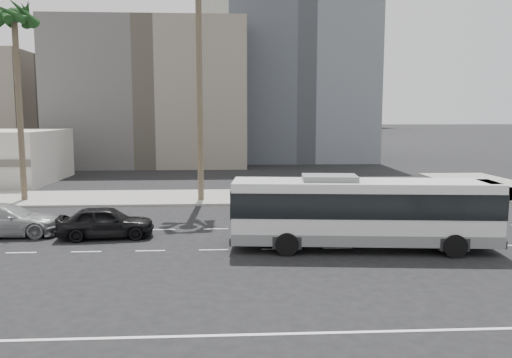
{
  "coord_description": "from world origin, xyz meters",
  "views": [
    {
      "loc": [
        -2.3,
        -23.54,
        6.39
      ],
      "look_at": [
        -0.75,
        4.0,
        2.91
      ],
      "focal_mm": 35.34,
      "sensor_mm": 36.0,
      "label": 1
    }
  ],
  "objects": [
    {
      "name": "ground",
      "position": [
        0.0,
        0.0,
        0.0
      ],
      "size": [
        700.0,
        700.0,
        0.0
      ],
      "primitive_type": "plane",
      "color": "black",
      "rests_on": "ground"
    },
    {
      "name": "sidewalk_north",
      "position": [
        0.0,
        15.5,
        0.07
      ],
      "size": [
        120.0,
        7.0,
        0.15
      ],
      "primitive_type": "cube",
      "color": "gray",
      "rests_on": "ground"
    },
    {
      "name": "midrise_beige_west",
      "position": [
        -12.0,
        45.0,
        9.0
      ],
      "size": [
        24.0,
        18.0,
        18.0
      ],
      "primitive_type": "cube",
      "color": "#615C57",
      "rests_on": "ground"
    },
    {
      "name": "midrise_gray_center",
      "position": [
        8.0,
        52.0,
        13.0
      ],
      "size": [
        20.0,
        20.0,
        26.0
      ],
      "primitive_type": "cube",
      "color": "#4C5159",
      "rests_on": "ground"
    },
    {
      "name": "civic_tower",
      "position": [
        -2.0,
        250.0,
        38.83
      ],
      "size": [
        42.0,
        42.0,
        129.0
      ],
      "color": "beige",
      "rests_on": "ground"
    },
    {
      "name": "highrise_right",
      "position": [
        45.0,
        230.0,
        35.0
      ],
      "size": [
        26.0,
        26.0,
        70.0
      ],
      "primitive_type": "cube",
      "color": "#555D67",
      "rests_on": "ground"
    },
    {
      "name": "highrise_far",
      "position": [
        70.0,
        260.0,
        30.0
      ],
      "size": [
        22.0,
        22.0,
        60.0
      ],
      "primitive_type": "cube",
      "color": "#555D67",
      "rests_on": "ground"
    },
    {
      "name": "city_bus",
      "position": [
        4.14,
        -0.15,
        1.88
      ],
      "size": [
        12.67,
        3.98,
        3.58
      ],
      "rotation": [
        0.0,
        0.0,
        -0.1
      ],
      "color": "silver",
      "rests_on": "ground"
    },
    {
      "name": "car_a",
      "position": [
        -8.72,
        2.8,
        0.84
      ],
      "size": [
        2.43,
        5.11,
        1.69
      ],
      "primitive_type": "imported",
      "rotation": [
        0.0,
        0.0,
        1.66
      ],
      "color": "black",
      "rests_on": "ground"
    },
    {
      "name": "car_b",
      "position": [
        -14.22,
        3.57,
        0.86
      ],
      "size": [
        2.71,
        6.03,
        1.71
      ],
      "primitive_type": "imported",
      "rotation": [
        0.0,
        0.0,
        1.62
      ],
      "color": "#939496",
      "rests_on": "ground"
    },
    {
      "name": "palm_mid",
      "position": [
        -17.53,
        14.59,
        13.24
      ],
      "size": [
        4.76,
        4.76,
        14.72
      ],
      "rotation": [
        0.0,
        0.0,
        -0.31
      ],
      "color": "brown",
      "rests_on": "ground"
    }
  ]
}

